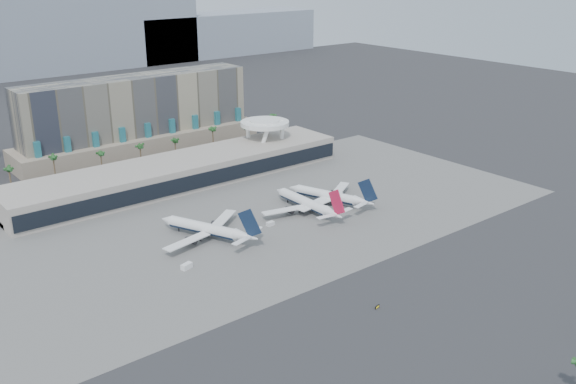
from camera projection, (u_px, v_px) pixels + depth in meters
ground at (336, 262)px, 230.91m from camera, size 900.00×900.00×0.00m
apron_pad at (248, 217)px, 271.16m from camera, size 260.00×130.00×0.06m
mountain_ridge at (7, 43)px, 581.01m from camera, size 680.00×60.00×70.00m
hotel at (138, 121)px, 358.66m from camera, size 140.00×30.00×42.00m
terminal at (182, 170)px, 309.07m from camera, size 170.00×32.50×14.50m
saucer_structure at (265, 126)px, 341.78m from camera, size 26.00×26.00×21.89m
palm_row at (159, 144)px, 337.54m from camera, size 157.80×2.80×13.10m
airliner_left at (207, 229)px, 249.13m from camera, size 42.14×43.40×16.00m
airliner_centre at (307, 203)px, 275.60m from camera, size 43.55×44.79×15.47m
airliner_right at (330, 196)px, 284.29m from camera, size 40.70×42.06×15.14m
service_vehicle_a at (187, 266)px, 225.48m from camera, size 4.62×3.18×2.06m
service_vehicle_b at (270, 224)px, 261.83m from camera, size 3.42×2.11×1.70m
taxiway_sign at (377, 307)px, 200.38m from camera, size 2.13×0.66×0.96m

